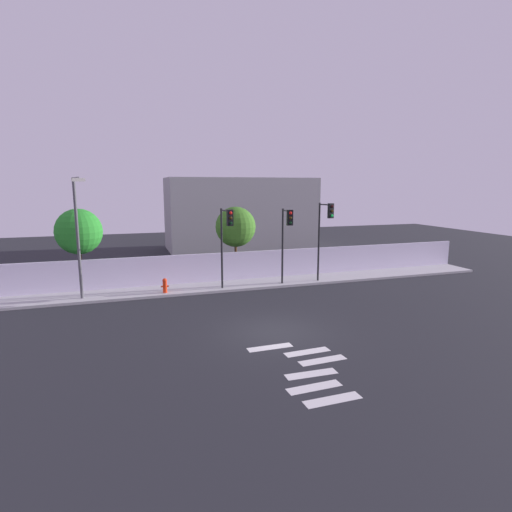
{
  "coord_description": "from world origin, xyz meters",
  "views": [
    {
      "loc": [
        -5.97,
        -15.55,
        6.18
      ],
      "look_at": [
        1.27,
        6.5,
        2.17
      ],
      "focal_mm": 28.54,
      "sensor_mm": 36.0,
      "label": 1
    }
  ],
  "objects_px": {
    "traffic_light_center": "(325,225)",
    "roadside_tree_midleft": "(236,227)",
    "traffic_light_left": "(286,230)",
    "roadside_tree_leftmost": "(79,232)",
    "fire_hydrant": "(165,285)",
    "street_lamp_curbside": "(78,227)",
    "traffic_light_right": "(226,231)"
  },
  "relations": [
    {
      "from": "traffic_light_center",
      "to": "roadside_tree_leftmost",
      "type": "distance_m",
      "value": 14.95
    },
    {
      "from": "traffic_light_center",
      "to": "traffic_light_right",
      "type": "distance_m",
      "value": 6.37
    },
    {
      "from": "traffic_light_right",
      "to": "fire_hydrant",
      "type": "distance_m",
      "value": 4.64
    },
    {
      "from": "roadside_tree_midleft",
      "to": "street_lamp_curbside",
      "type": "bearing_deg",
      "value": -160.38
    },
    {
      "from": "traffic_light_center",
      "to": "street_lamp_curbside",
      "type": "bearing_deg",
      "value": 178.3
    },
    {
      "from": "roadside_tree_midleft",
      "to": "roadside_tree_leftmost",
      "type": "bearing_deg",
      "value": -180.0
    },
    {
      "from": "traffic_light_left",
      "to": "traffic_light_center",
      "type": "relative_size",
      "value": 0.94
    },
    {
      "from": "traffic_light_center",
      "to": "roadside_tree_leftmost",
      "type": "relative_size",
      "value": 1.03
    },
    {
      "from": "fire_hydrant",
      "to": "roadside_tree_midleft",
      "type": "bearing_deg",
      "value": 32.81
    },
    {
      "from": "traffic_light_left",
      "to": "roadside_tree_midleft",
      "type": "height_order",
      "value": "traffic_light_left"
    },
    {
      "from": "traffic_light_right",
      "to": "traffic_light_center",
      "type": "bearing_deg",
      "value": 1.71
    },
    {
      "from": "traffic_light_center",
      "to": "roadside_tree_midleft",
      "type": "height_order",
      "value": "traffic_light_center"
    },
    {
      "from": "traffic_light_left",
      "to": "roadside_tree_midleft",
      "type": "distance_m",
      "value": 4.5
    },
    {
      "from": "roadside_tree_leftmost",
      "to": "fire_hydrant",
      "type": "bearing_deg",
      "value": -35.41
    },
    {
      "from": "traffic_light_left",
      "to": "roadside_tree_leftmost",
      "type": "bearing_deg",
      "value": 161.2
    },
    {
      "from": "street_lamp_curbside",
      "to": "roadside_tree_midleft",
      "type": "height_order",
      "value": "street_lamp_curbside"
    },
    {
      "from": "fire_hydrant",
      "to": "roadside_tree_midleft",
      "type": "xyz_separation_m",
      "value": [
        5.11,
        3.3,
        2.85
      ]
    },
    {
      "from": "traffic_light_left",
      "to": "roadside_tree_leftmost",
      "type": "height_order",
      "value": "roadside_tree_leftmost"
    },
    {
      "from": "traffic_light_center",
      "to": "roadside_tree_midleft",
      "type": "distance_m",
      "value": 6.06
    },
    {
      "from": "traffic_light_left",
      "to": "fire_hydrant",
      "type": "distance_m",
      "value": 7.77
    },
    {
      "from": "traffic_light_left",
      "to": "fire_hydrant",
      "type": "height_order",
      "value": "traffic_light_left"
    },
    {
      "from": "traffic_light_left",
      "to": "street_lamp_curbside",
      "type": "bearing_deg",
      "value": 176.8
    },
    {
      "from": "traffic_light_center",
      "to": "fire_hydrant",
      "type": "bearing_deg",
      "value": 177.11
    },
    {
      "from": "traffic_light_left",
      "to": "fire_hydrant",
      "type": "relative_size",
      "value": 5.54
    },
    {
      "from": "street_lamp_curbside",
      "to": "roadside_tree_midleft",
      "type": "bearing_deg",
      "value": 19.62
    },
    {
      "from": "traffic_light_right",
      "to": "fire_hydrant",
      "type": "height_order",
      "value": "traffic_light_right"
    },
    {
      "from": "traffic_light_left",
      "to": "traffic_light_center",
      "type": "distance_m",
      "value": 2.69
    },
    {
      "from": "traffic_light_right",
      "to": "traffic_light_left",
      "type": "bearing_deg",
      "value": -0.5
    },
    {
      "from": "traffic_light_right",
      "to": "roadside_tree_midleft",
      "type": "distance_m",
      "value": 4.31
    },
    {
      "from": "fire_hydrant",
      "to": "traffic_light_center",
      "type": "bearing_deg",
      "value": -2.89
    },
    {
      "from": "traffic_light_right",
      "to": "street_lamp_curbside",
      "type": "distance_m",
      "value": 7.84
    },
    {
      "from": "street_lamp_curbside",
      "to": "fire_hydrant",
      "type": "relative_size",
      "value": 7.66
    }
  ]
}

